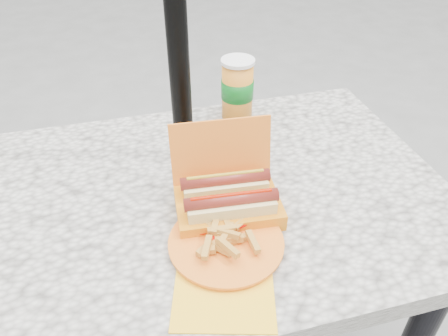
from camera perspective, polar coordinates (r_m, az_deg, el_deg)
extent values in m
cube|color=beige|center=(1.06, -3.36, -4.31)|extent=(1.20, 0.80, 0.05)
cylinder|color=black|center=(1.56, -23.88, -10.33)|extent=(0.07, 0.07, 0.70)
cylinder|color=black|center=(1.65, 11.97, -4.22)|extent=(0.07, 0.07, 0.70)
cylinder|color=black|center=(1.00, -6.25, 18.13)|extent=(0.05, 0.05, 2.20)
cube|color=orange|center=(0.97, 0.55, -5.15)|extent=(0.24, 0.17, 0.04)
cube|color=orange|center=(0.98, -0.38, 2.27)|extent=(0.23, 0.05, 0.15)
cube|color=#EAD586|center=(0.93, 0.95, -5.49)|extent=(0.19, 0.07, 0.05)
cylinder|color=maroon|center=(0.91, 0.97, -4.18)|extent=(0.20, 0.05, 0.03)
cylinder|color=#A61500|center=(0.90, 0.98, -3.53)|extent=(0.17, 0.02, 0.01)
cube|color=#EAD586|center=(0.98, 0.18, -2.82)|extent=(0.19, 0.07, 0.05)
cylinder|color=maroon|center=(0.96, 0.19, -1.52)|extent=(0.20, 0.05, 0.03)
cylinder|color=#AB861A|center=(0.96, 0.19, -0.89)|extent=(0.17, 0.02, 0.01)
cube|color=yellow|center=(0.85, -0.01, -15.50)|extent=(0.23, 0.23, 0.00)
cylinder|color=orange|center=(0.91, 0.28, -9.76)|extent=(0.23, 0.23, 0.01)
cylinder|color=orange|center=(0.91, 0.28, -9.59)|extent=(0.24, 0.24, 0.01)
cube|color=gold|center=(0.92, -0.11, -8.06)|extent=(0.02, 0.06, 0.01)
cube|color=gold|center=(0.88, -0.58, -10.34)|extent=(0.05, 0.05, 0.01)
cube|color=gold|center=(0.93, -0.51, -7.31)|extent=(0.01, 0.06, 0.01)
cube|color=gold|center=(0.91, -1.12, -7.28)|extent=(0.03, 0.06, 0.01)
cube|color=gold|center=(0.90, 1.30, -9.47)|extent=(0.06, 0.02, 0.01)
cube|color=gold|center=(0.89, -1.41, -9.59)|extent=(0.03, 0.06, 0.02)
cube|color=gold|center=(0.89, 0.39, -8.78)|extent=(0.06, 0.04, 0.01)
cube|color=gold|center=(0.86, 0.53, -10.36)|extent=(0.04, 0.06, 0.01)
cube|color=gold|center=(0.88, -2.18, -10.18)|extent=(0.05, 0.04, 0.01)
cube|color=gold|center=(0.88, 3.79, -9.60)|extent=(0.02, 0.06, 0.01)
cube|color=gold|center=(0.91, 0.33, -7.25)|extent=(0.02, 0.06, 0.01)
cube|color=gold|center=(0.92, 0.54, -8.16)|extent=(0.02, 0.06, 0.01)
cube|color=gold|center=(0.92, 2.61, -7.00)|extent=(0.06, 0.04, 0.01)
cube|color=gold|center=(0.89, 0.66, -9.29)|extent=(0.06, 0.02, 0.01)
cube|color=gold|center=(0.91, -1.82, -7.56)|extent=(0.04, 0.06, 0.01)
cube|color=gold|center=(0.90, -0.34, -8.06)|extent=(0.06, 0.02, 0.01)
cube|color=gold|center=(0.89, 0.35, -8.52)|extent=(0.04, 0.05, 0.01)
cube|color=gold|center=(0.87, -2.24, -10.34)|extent=(0.04, 0.06, 0.01)
cube|color=gold|center=(0.89, 0.29, -8.50)|extent=(0.06, 0.05, 0.02)
ellipsoid|color=#A61500|center=(0.93, -2.95, -7.60)|extent=(0.05, 0.05, 0.01)
cube|color=#B10500|center=(0.90, 0.76, -8.19)|extent=(0.10, 0.04, 0.00)
cylinder|color=orange|center=(1.29, 1.75, 10.10)|extent=(0.09, 0.09, 0.17)
cylinder|color=#0A6018|center=(1.29, 1.75, 10.30)|extent=(0.09, 0.09, 0.06)
cylinder|color=white|center=(1.25, 1.83, 13.78)|extent=(0.10, 0.10, 0.01)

